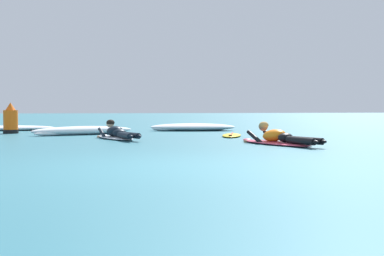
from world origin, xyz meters
TOP-DOWN VIEW (x-y plane):
  - ground_plane at (0.00, 10.00)m, footprint 120.00×120.00m
  - surfer_near at (2.96, 3.63)m, footprint 1.24×2.59m
  - surfer_far at (-0.37, 6.28)m, footprint 1.14×2.52m
  - drifting_surfboard at (2.83, 6.92)m, footprint 1.07×1.94m
  - whitewater_front at (-3.83, 11.84)m, footprint 3.13×1.12m
  - whitewater_mid_right at (2.46, 10.62)m, footprint 3.10×1.58m
  - whitewater_back at (-1.25, 8.62)m, footprint 3.11×1.67m
  - channel_marker_buoy at (-3.50, 9.90)m, footprint 0.46×0.46m

SIDE VIEW (x-z plane):
  - ground_plane at x=0.00m, z-range 0.00..0.00m
  - drifting_surfboard at x=2.83m, z-range -0.05..0.11m
  - whitewater_front at x=-3.83m, z-range -0.01..0.18m
  - whitewater_back at x=-1.25m, z-range -0.01..0.25m
  - whitewater_mid_right at x=2.46m, z-range -0.01..0.25m
  - surfer_near at x=2.96m, z-range -0.14..0.41m
  - surfer_far at x=-0.37m, z-range -0.13..0.40m
  - channel_marker_buoy at x=-3.50m, z-range -0.10..0.87m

